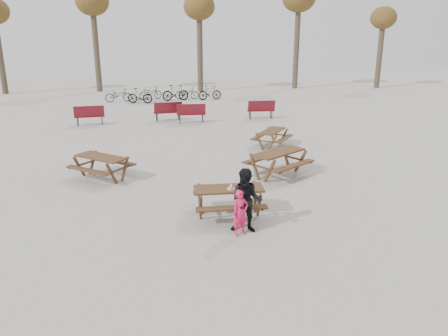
{
  "coord_description": "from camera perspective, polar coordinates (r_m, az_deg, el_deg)",
  "views": [
    {
      "loc": [
        -1.42,
        -10.55,
        4.69
      ],
      "look_at": [
        0.0,
        1.0,
        1.0
      ],
      "focal_mm": 35.0,
      "sensor_mm": 36.0,
      "label": 1
    }
  ],
  "objects": [
    {
      "name": "soda_bottle",
      "position": [
        11.14,
        0.96,
        -2.59
      ],
      "size": [
        0.07,
        0.07,
        0.17
      ],
      "color": "silver",
      "rests_on": "main_picnic_table"
    },
    {
      "name": "fallen_leaves",
      "position": [
        14.0,
        1.28,
        -1.97
      ],
      "size": [
        11.0,
        11.0,
        0.01
      ],
      "primitive_type": null,
      "color": "gold",
      "rests_on": "ground"
    },
    {
      "name": "adult",
      "position": [
        10.46,
        2.97,
        -4.3
      ],
      "size": [
        0.9,
        0.78,
        1.59
      ],
      "primitive_type": "imported",
      "rotation": [
        0.0,
        0.0,
        -0.26
      ],
      "color": "black",
      "rests_on": "ground"
    },
    {
      "name": "child",
      "position": [
        10.36,
        2.15,
        -5.87
      ],
      "size": [
        0.49,
        0.41,
        1.14
      ],
      "primitive_type": "imported",
      "rotation": [
        0.0,
        0.0,
        0.39
      ],
      "color": "#E11C54",
      "rests_on": "ground"
    },
    {
      "name": "picnic_table_east",
      "position": [
        14.73,
        7.09,
        0.59
      ],
      "size": [
        2.48,
        2.41,
        0.83
      ],
      "primitive_type": null,
      "rotation": [
        0.0,
        0.0,
        0.64
      ],
      "color": "#3D2816",
      "rests_on": "ground"
    },
    {
      "name": "main_picnic_table",
      "position": [
        11.41,
        0.61,
        -3.49
      ],
      "size": [
        1.8,
        1.45,
        0.78
      ],
      "color": "#3D2816",
      "rests_on": "ground"
    },
    {
      "name": "tree_row",
      "position": [
        35.81,
        -3.5,
        19.97
      ],
      "size": [
        32.17,
        3.52,
        8.26
      ],
      "color": "#382B21",
      "rests_on": "ground"
    },
    {
      "name": "food_tray",
      "position": [
        11.21,
        0.9,
        -2.76
      ],
      "size": [
        0.18,
        0.11,
        0.03
      ],
      "primitive_type": "cube",
      "color": "white",
      "rests_on": "main_picnic_table"
    },
    {
      "name": "picnic_table_north",
      "position": [
        14.88,
        -15.68,
        0.09
      ],
      "size": [
        2.27,
        2.21,
        0.76
      ],
      "primitive_type": null,
      "rotation": [
        0.0,
        0.0,
        -0.66
      ],
      "color": "#3D2816",
      "rests_on": "ground"
    },
    {
      "name": "ground",
      "position": [
        11.63,
        0.6,
        -6.19
      ],
      "size": [
        80.0,
        80.0,
        0.0
      ],
      "primitive_type": "plane",
      "color": "gray",
      "rests_on": "ground"
    },
    {
      "name": "park_bench_row",
      "position": [
        23.51,
        -5.93,
        7.28
      ],
      "size": [
        10.67,
        1.41,
        1.03
      ],
      "color": "maroon",
      "rests_on": "ground"
    },
    {
      "name": "bread_roll",
      "position": [
        11.19,
        0.9,
        -2.55
      ],
      "size": [
        0.14,
        0.06,
        0.05
      ],
      "primitive_type": "ellipsoid",
      "color": "tan",
      "rests_on": "food_tray"
    },
    {
      "name": "picnic_table_far",
      "position": [
        18.4,
        6.28,
        3.85
      ],
      "size": [
        2.0,
        2.09,
        0.7
      ],
      "primitive_type": null,
      "rotation": [
        0.0,
        0.0,
        0.99
      ],
      "color": "#3D2816",
      "rests_on": "ground"
    },
    {
      "name": "bicycle_row",
      "position": [
        30.85,
        -8.06,
        9.59
      ],
      "size": [
        8.03,
        2.77,
        1.09
      ],
      "color": "black",
      "rests_on": "ground"
    }
  ]
}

